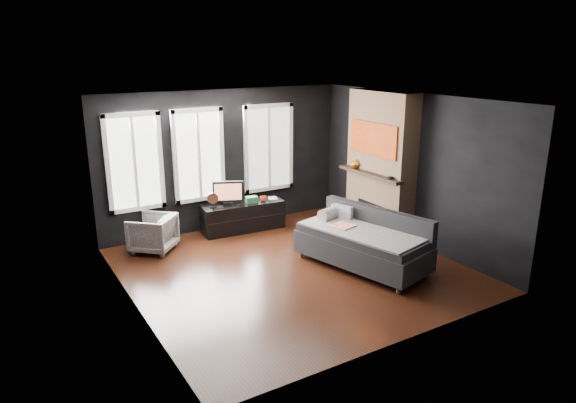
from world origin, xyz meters
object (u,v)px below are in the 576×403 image
sofa (362,240)px  mug (263,198)px  media_console (243,217)px  book (268,193)px  mantel_vase (355,163)px  armchair (153,231)px  monitor (228,192)px

sofa → mug: bearing=85.9°
media_console → mug: (0.42, -0.09, 0.34)m
media_console → book: (0.57, -0.01, 0.39)m
mug → mantel_vase: size_ratio=0.65×
mug → media_console: bearing=168.4°
armchair → media_console: armchair is taller
mug → mantel_vase: 1.90m
media_console → mantel_vase: 2.40m
armchair → mug: armchair is taller
sofa → armchair: bearing=123.5°
sofa → mantel_vase: mantel_vase is taller
mug → armchair: bearing=-178.3°
mug → mantel_vase: (1.48, -0.96, 0.71)m
book → mantel_vase: 1.80m
sofa → media_console: sofa is taller
sofa → monitor: 2.88m
monitor → mantel_vase: 2.48m
sofa → armchair: 3.64m
armchair → mug: size_ratio=5.76×
sofa → armchair: sofa is taller
sofa → media_console: (-0.86, 2.59, -0.19)m
sofa → monitor: monitor is taller
book → media_console: bearing=179.1°
sofa → monitor: size_ratio=3.62×
sofa → armchair: size_ratio=3.01×
media_console → monitor: (-0.28, 0.02, 0.54)m
armchair → book: size_ratio=3.13×
armchair → sofa: bearing=90.5°
sofa → book: 2.61m
media_console → mantel_vase: (1.89, -1.05, 1.05)m
book → mug: bearing=-154.0°
media_console → book: bearing=3.2°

